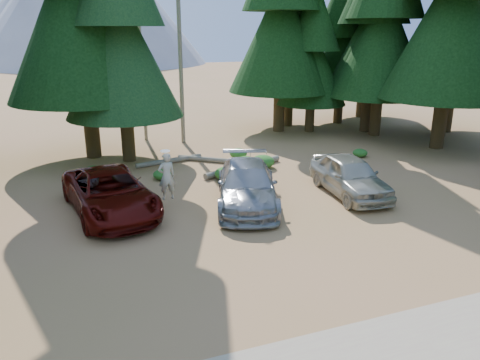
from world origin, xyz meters
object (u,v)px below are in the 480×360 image
(red_pickup, at_px, (110,193))
(log_left, at_px, (169,161))
(log_mid, at_px, (206,159))
(frisbee_player, at_px, (167,176))
(silver_minivan_center, at_px, (247,185))
(log_right, at_px, (244,167))
(silver_minivan_right, at_px, (350,176))

(red_pickup, bearing_deg, log_left, 50.94)
(red_pickup, height_order, log_mid, red_pickup)
(frisbee_player, bearing_deg, log_mid, -126.11)
(silver_minivan_center, bearing_deg, log_mid, 106.66)
(frisbee_player, bearing_deg, silver_minivan_center, 157.57)
(silver_minivan_center, relative_size, log_left, 1.55)
(log_left, bearing_deg, log_right, -49.51)
(log_left, bearing_deg, silver_minivan_center, -88.74)
(log_mid, xyz_separation_m, log_right, (1.31, -2.06, 0.03))
(silver_minivan_center, distance_m, frisbee_player, 3.11)
(log_mid, bearing_deg, log_left, -154.04)
(frisbee_player, height_order, log_left, frisbee_player)
(red_pickup, distance_m, frisbee_player, 2.18)
(silver_minivan_center, xyz_separation_m, log_left, (-1.62, 6.88, -0.68))
(red_pickup, relative_size, silver_minivan_right, 1.22)
(silver_minivan_right, xyz_separation_m, frisbee_player, (-7.39, 1.18, 0.44))
(silver_minivan_right, bearing_deg, log_mid, 126.67)
(log_left, height_order, log_mid, same)
(frisbee_player, height_order, log_mid, frisbee_player)
(silver_minivan_center, xyz_separation_m, log_mid, (0.24, 6.51, -0.68))
(frisbee_player, relative_size, log_right, 0.40)
(frisbee_player, bearing_deg, log_right, -148.00)
(log_mid, bearing_deg, silver_minivan_right, -21.12)
(red_pickup, relative_size, log_left, 1.62)
(frisbee_player, distance_m, log_mid, 6.61)
(silver_minivan_right, height_order, log_left, silver_minivan_right)
(silver_minivan_right, bearing_deg, log_left, 135.12)
(log_left, bearing_deg, log_mid, -23.43)
(log_left, height_order, log_right, log_right)
(red_pickup, bearing_deg, silver_minivan_right, -16.44)
(frisbee_player, xyz_separation_m, log_left, (1.35, 6.05, -1.12))
(silver_minivan_center, relative_size, frisbee_player, 2.89)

